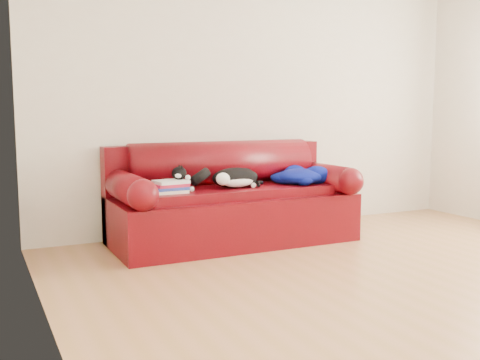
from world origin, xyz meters
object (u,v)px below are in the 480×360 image
object	(u,v)px
book_stack	(170,187)
cat	(235,178)
blanket	(300,176)
sofa_base	(233,216)

from	to	relation	value
book_stack	cat	bearing A→B (deg)	1.74
cat	blanket	xyz separation A→B (m)	(0.66, 0.02, -0.01)
sofa_base	blanket	size ratio (longest dim) A/B	3.75
cat	sofa_base	bearing A→B (deg)	56.97
sofa_base	book_stack	distance (m)	0.71
sofa_base	blanket	bearing A→B (deg)	-8.86
cat	book_stack	bearing A→B (deg)	164.22
book_stack	blanket	size ratio (longest dim) A/B	0.50
blanket	sofa_base	bearing A→B (deg)	171.14
book_stack	cat	size ratio (longest dim) A/B	0.46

